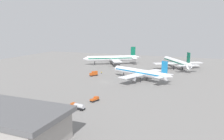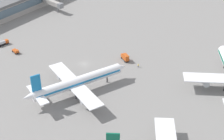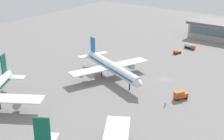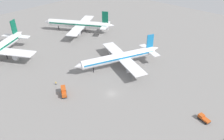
# 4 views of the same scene
# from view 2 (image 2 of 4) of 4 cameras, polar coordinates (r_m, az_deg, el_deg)

# --- Properties ---
(ground) EXTENTS (288.00, 288.00, 0.00)m
(ground) POSITION_cam_2_polar(r_m,az_deg,el_deg) (163.04, -4.72, 1.04)
(ground) COLOR gray
(terminal_building) EXTENTS (87.03, 19.46, 10.22)m
(terminal_building) POSITION_cam_2_polar(r_m,az_deg,el_deg) (226.16, -17.03, 10.22)
(terminal_building) COLOR #9E9993
(terminal_building) RESTS_ON ground
(airplane_at_gate) EXTENTS (44.81, 37.07, 14.38)m
(airplane_at_gate) POSITION_cam_2_polar(r_m,az_deg,el_deg) (140.57, -5.83, -2.00)
(airplane_at_gate) COLOR white
(airplane_at_gate) RESTS_ON ground
(fuel_truck) EXTENTS (6.54, 3.08, 2.50)m
(fuel_truck) POSITION_cam_2_polar(r_m,az_deg,el_deg) (187.77, -17.85, 4.36)
(fuel_truck) COLOR black
(fuel_truck) RESTS_ON ground
(pushback_tractor) EXTENTS (3.22, 4.76, 1.90)m
(pushback_tractor) POSITION_cam_2_polar(r_m,az_deg,el_deg) (178.23, -15.83, 3.05)
(pushback_tractor) COLOR black
(pushback_tractor) RESTS_ON ground
(catering_truck) EXTENTS (4.60, 5.75, 3.30)m
(catering_truck) POSITION_cam_2_polar(r_m,az_deg,el_deg) (164.80, 2.21, 2.17)
(catering_truck) COLOR black
(catering_truck) RESTS_ON ground
(ground_crew_worker) EXTENTS (0.54, 0.54, 1.67)m
(ground_crew_worker) POSITION_cam_2_polar(r_m,az_deg,el_deg) (159.97, 4.41, 0.76)
(ground_crew_worker) COLOR #1E2338
(ground_crew_worker) RESTS_ON ground
(jet_bridge) EXTENTS (5.26, 17.81, 6.74)m
(jet_bridge) POSITION_cam_2_polar(r_m,az_deg,el_deg) (224.56, -9.83, 10.97)
(jet_bridge) COLOR #9E9993
(jet_bridge) RESTS_ON ground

